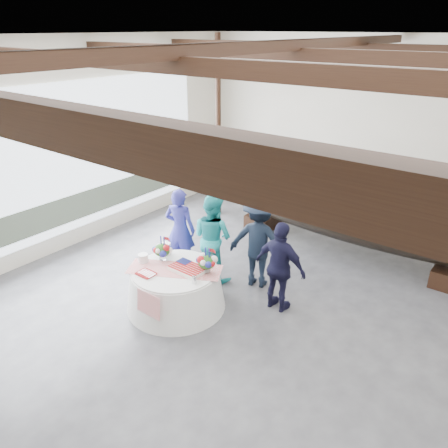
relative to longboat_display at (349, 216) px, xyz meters
The scene contains 13 objects.
floor 4.12m from the longboat_display, 91.75° to the right, with size 10.00×12.00×0.01m, color #3D3D42.
wall_back 2.41m from the longboat_display, 93.57° to the left, with size 10.00×0.02×4.50m, color silver.
wall_left 6.66m from the longboat_display, 141.84° to the right, with size 0.02×12.00×4.50m, color silver.
ceiling 5.42m from the longboat_display, 91.75° to the right, with size 10.00×12.00×0.01m, color white.
pavilion_structure 4.56m from the longboat_display, 92.13° to the right, with size 9.80×11.76×4.50m.
open_bay 5.98m from the longboat_display, 149.18° to the right, with size 0.03×7.00×3.20m.
longboat_display is the anchor object (origin of this frame).
banquet_table 4.16m from the longboat_display, 111.88° to the right, with size 1.76×1.76×0.76m.
tabletop_items 4.00m from the longboat_display, 112.65° to the right, with size 1.69×1.27×0.40m.
guest_woman_blue 3.66m from the longboat_display, 131.25° to the right, with size 0.64×0.42×1.74m, color navy.
guest_woman_teal 3.12m from the longboat_display, 122.49° to the right, with size 0.86×0.67×1.76m, color teal.
guest_man_left 2.43m from the longboat_display, 109.44° to the right, with size 1.20×0.69×1.86m, color black.
guest_man_right 2.76m from the longboat_display, 91.27° to the right, with size 0.98×0.41×1.67m, color black.
Camera 1 is at (3.31, -4.48, 4.62)m, focal length 35.00 mm.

